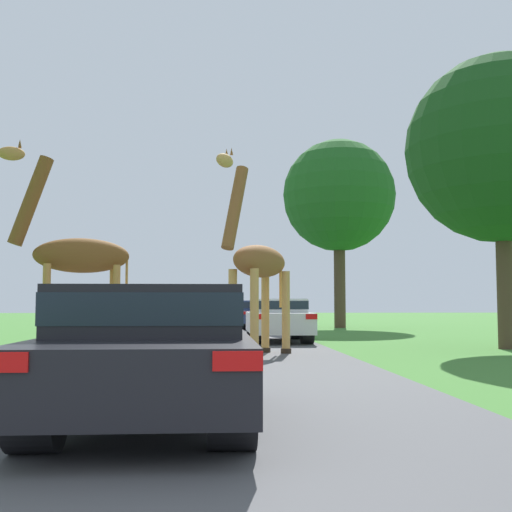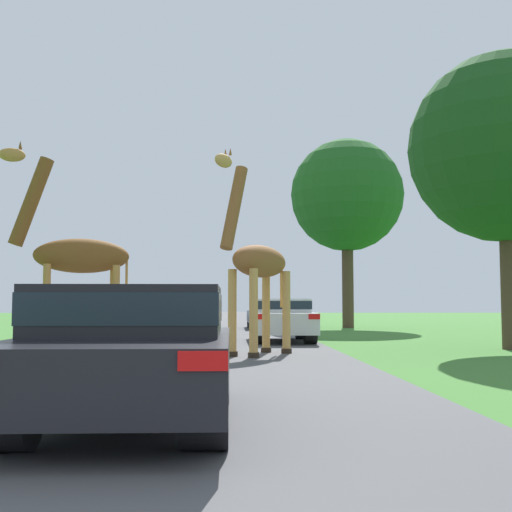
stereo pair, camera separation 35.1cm
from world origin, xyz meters
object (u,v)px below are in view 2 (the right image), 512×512
car_lead_maroon (131,349)px  car_queue_right (176,314)px  car_queue_left (267,313)px  tree_left_edge (505,148)px  giraffe_near_road (257,266)px  giraffe_companion (74,255)px  car_far_ahead (282,318)px  tree_right_cluster (347,196)px

car_lead_maroon → car_queue_right: car_queue_right is taller
car_queue_left → tree_left_edge: 15.85m
giraffe_near_road → car_queue_right: 10.32m
giraffe_near_road → giraffe_companion: bearing=45.0°
giraffe_companion → car_lead_maroon: size_ratio=1.16×
car_queue_right → car_queue_left: 7.01m
car_far_ahead → tree_left_edge: tree_left_edge is taller
car_queue_right → tree_left_edge: size_ratio=0.51×
car_queue_left → car_far_ahead: (-0.12, -10.44, 0.00)m
tree_right_cluster → car_queue_right: bearing=-140.0°
car_lead_maroon → tree_left_edge: size_ratio=0.51×
tree_right_cluster → tree_left_edge: bearing=-84.0°
car_queue_right → car_far_ahead: bearing=-51.0°
car_queue_left → giraffe_near_road: bearing=-94.1°
giraffe_companion → tree_left_edge: (10.77, 2.38, 3.08)m
car_lead_maroon → car_queue_left: car_lead_maroon is taller
car_queue_right → car_far_ahead: car_queue_right is taller
car_queue_left → car_far_ahead: bearing=-90.7°
tree_left_edge → car_lead_maroon: bearing=-129.8°
giraffe_near_road → tree_left_edge: (6.71, 1.65, 3.26)m
giraffe_near_road → giraffe_companion: (-4.06, -0.73, 0.18)m
giraffe_near_road → car_lead_maroon: size_ratio=1.14×
tree_left_edge → tree_right_cluster: size_ratio=0.84×
car_lead_maroon → car_queue_left: bearing=83.5°
giraffe_companion → car_lead_maroon: giraffe_companion is taller
car_lead_maroon → giraffe_companion: bearing=107.8°
car_queue_left → tree_left_edge: size_ratio=0.56×
giraffe_companion → tree_right_cluster: 19.99m
giraffe_companion → car_far_ahead: bearing=-55.3°
car_queue_right → car_lead_maroon: bearing=-86.6°
giraffe_companion → car_queue_right: giraffe_companion is taller
giraffe_companion → tree_right_cluster: tree_right_cluster is taller
giraffe_companion → giraffe_near_road: bearing=-95.2°
car_lead_maroon → car_queue_right: bearing=93.4°
giraffe_near_road → car_lead_maroon: giraffe_near_road is taller
car_queue_right → giraffe_companion: bearing=-97.3°
giraffe_companion → car_far_ahead: 8.03m
tree_left_edge → tree_right_cluster: tree_right_cluster is taller
giraffe_near_road → car_queue_left: size_ratio=1.05×
car_lead_maroon → tree_left_edge: (8.33, 10.00, 4.60)m
giraffe_companion → tree_right_cluster: (9.22, 17.21, 4.28)m
giraffe_companion → tree_left_edge: 11.45m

